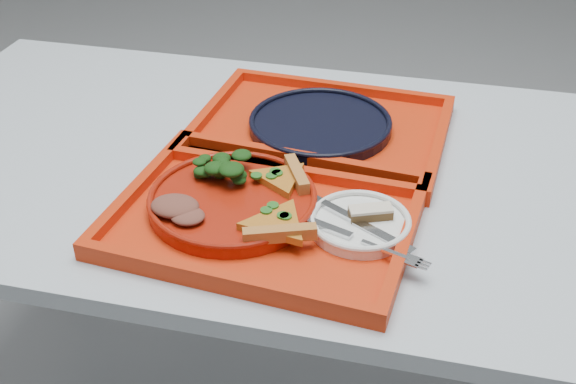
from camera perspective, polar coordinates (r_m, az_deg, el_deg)
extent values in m
cube|color=silver|center=(1.25, 2.03, 1.47)|extent=(1.60, 0.80, 0.03)
cylinder|color=gray|center=(1.95, -17.39, -0.35)|extent=(0.05, 0.05, 0.72)
cube|color=red|center=(1.11, -1.78, -2.12)|extent=(0.48, 0.39, 0.01)
cube|color=red|center=(1.33, 2.55, 4.72)|extent=(0.47, 0.38, 0.01)
cylinder|color=maroon|center=(1.12, -4.39, -0.82)|extent=(0.26, 0.26, 0.02)
cylinder|color=white|center=(1.08, 5.70, -2.61)|extent=(0.15, 0.15, 0.01)
cylinder|color=black|center=(1.33, 2.56, 5.25)|extent=(0.26, 0.26, 0.02)
ellipsoid|color=black|center=(1.16, -5.36, 2.42)|extent=(0.09, 0.08, 0.04)
ellipsoid|color=brown|center=(1.08, -8.92, -1.11)|extent=(0.07, 0.06, 0.02)
cube|color=#493018|center=(1.08, 6.53, -1.71)|extent=(0.07, 0.05, 0.01)
cube|color=beige|center=(1.07, 6.56, -1.33)|extent=(0.07, 0.05, 0.00)
cube|color=silver|center=(1.06, 5.85, -2.49)|extent=(0.17, 0.11, 0.01)
cube|color=silver|center=(1.03, 5.76, -3.81)|extent=(0.18, 0.08, 0.01)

